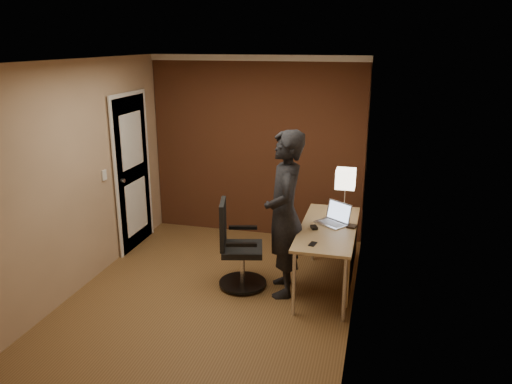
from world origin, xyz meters
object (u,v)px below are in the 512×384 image
desk (335,238)px  mouse (314,227)px  laptop (335,218)px  phone (313,244)px  office_chair (237,250)px  wallet (352,226)px  person (285,214)px  desk_lamp (346,179)px

desk → mouse: size_ratio=15.00×
laptop → phone: (-0.15, -0.67, -0.06)m
laptop → office_chair: bearing=-161.0°
mouse → wallet: 0.42m
phone → person: person is taller
desk → wallet: wallet is taller
desk → wallet: 0.23m
mouse → wallet: mouse is taller
phone → wallet: bearing=69.9°
wallet → person: (-0.70, -0.26, 0.17)m
laptop → person: size_ratio=0.23×
mouse → phone: mouse is taller
office_chair → mouse: bearing=8.5°
desk_lamp → wallet: size_ratio=4.86×
mouse → office_chair: bearing=163.7°
phone → office_chair: office_chair is taller
phone → laptop: bearing=88.0°
wallet → desk_lamp: bearing=105.7°
mouse → person: size_ratio=0.06×
desk_lamp → wallet: (0.12, -0.44, -0.41)m
wallet → person: bearing=-159.9°
wallet → office_chair: office_chair is taller
desk_lamp → laptop: 0.51m
laptop → person: bearing=-145.9°
desk → person: 0.64m
desk → desk_lamp: 0.73m
phone → office_chair: 0.98m
desk → laptop: bearing=97.7°
mouse → wallet: size_ratio=0.91×
desk_lamp → mouse: desk_lamp is taller
desk_lamp → wallet: desk_lamp is taller
desk_lamp → desk: bearing=-96.1°
phone → office_chair: size_ratio=0.12×
desk → phone: (-0.17, -0.54, 0.13)m
person → laptop: bearing=110.3°
desk_lamp → phone: 1.12m
desk_lamp → mouse: (-0.27, -0.59, -0.40)m
desk_lamp → laptop: bearing=-101.1°
mouse → office_chair: size_ratio=0.10×
laptop → person: (-0.51, -0.34, 0.11)m
wallet → office_chair: size_ratio=0.11×
phone → wallet: wallet is taller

